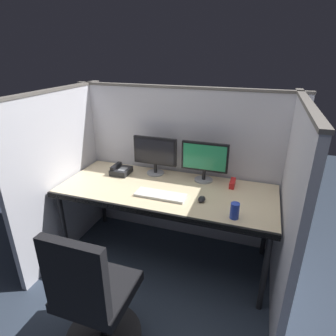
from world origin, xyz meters
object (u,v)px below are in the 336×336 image
(monitor_left, at_px, (155,153))
(soda_can, at_px, (235,211))
(monitor_right, at_px, (205,159))
(red_stapler, at_px, (232,183))
(computer_mouse, at_px, (202,199))
(office_chair, at_px, (95,308))
(desk_phone, at_px, (121,170))
(keyboard_main, at_px, (161,195))
(desk, at_px, (166,194))

(monitor_left, distance_m, soda_can, 1.01)
(monitor_right, relative_size, red_stapler, 2.87)
(monitor_left, distance_m, red_stapler, 0.78)
(monitor_left, xyz_separation_m, computer_mouse, (0.55, -0.39, -0.20))
(computer_mouse, bearing_deg, office_chair, -117.16)
(desk_phone, distance_m, red_stapler, 1.09)
(soda_can, bearing_deg, office_chair, -135.23)
(office_chair, distance_m, keyboard_main, 0.97)
(office_chair, bearing_deg, monitor_left, 96.73)
(office_chair, distance_m, soda_can, 1.14)
(desk, relative_size, desk_phone, 10.00)
(monitor_left, height_order, desk_phone, monitor_left)
(monitor_left, xyz_separation_m, soda_can, (0.83, -0.56, -0.15))
(desk, bearing_deg, red_stapler, 25.16)
(computer_mouse, bearing_deg, desk_phone, 162.46)
(soda_can, relative_size, red_stapler, 0.81)
(desk, distance_m, keyboard_main, 0.15)
(keyboard_main, bearing_deg, office_chair, -98.15)
(monitor_left, relative_size, keyboard_main, 1.00)
(monitor_right, xyz_separation_m, soda_can, (0.35, -0.55, -0.15))
(monitor_right, distance_m, red_stapler, 0.33)
(office_chair, xyz_separation_m, soda_can, (0.75, 0.74, 0.44))
(monitor_right, xyz_separation_m, keyboard_main, (-0.27, -0.42, -0.20))
(office_chair, relative_size, computer_mouse, 10.16)
(computer_mouse, height_order, red_stapler, red_stapler)
(monitor_right, distance_m, computer_mouse, 0.44)
(monitor_left, xyz_separation_m, red_stapler, (0.76, -0.03, -0.19))
(office_chair, bearing_deg, soda_can, 47.63)
(monitor_left, height_order, soda_can, monitor_left)
(soda_can, bearing_deg, monitor_left, 146.29)
(office_chair, bearing_deg, desk_phone, 112.08)
(keyboard_main, relative_size, computer_mouse, 4.48)
(office_chair, relative_size, monitor_left, 2.27)
(keyboard_main, height_order, soda_can, soda_can)
(keyboard_main, distance_m, red_stapler, 0.67)
(monitor_right, height_order, soda_can, monitor_right)
(desk, distance_m, monitor_right, 0.48)
(keyboard_main, height_order, computer_mouse, computer_mouse)
(desk_phone, bearing_deg, monitor_right, 7.45)
(desk, height_order, monitor_right, monitor_right)
(soda_can, height_order, red_stapler, soda_can)
(monitor_left, height_order, red_stapler, monitor_left)
(desk, height_order, red_stapler, red_stapler)
(monitor_right, relative_size, soda_can, 3.52)
(office_chair, bearing_deg, computer_mouse, 65.70)
(desk, xyz_separation_m, office_chair, (-0.12, -1.01, -0.33))
(desk, xyz_separation_m, red_stapler, (0.55, 0.26, 0.08))
(monitor_right, distance_m, soda_can, 0.67)
(keyboard_main, distance_m, desk_phone, 0.62)
(desk, distance_m, soda_can, 0.69)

